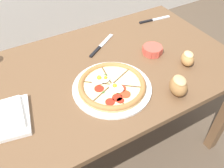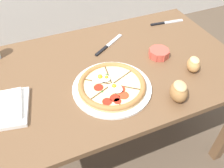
{
  "view_description": "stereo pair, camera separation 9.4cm",
  "coord_description": "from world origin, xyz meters",
  "px_view_note": "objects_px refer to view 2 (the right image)",
  "views": [
    {
      "loc": [
        -0.43,
        -0.84,
        1.53
      ],
      "look_at": [
        -0.04,
        -0.15,
        0.77
      ],
      "focal_mm": 38.0,
      "sensor_mm": 36.0,
      "label": 1
    },
    {
      "loc": [
        -0.35,
        -0.88,
        1.53
      ],
      "look_at": [
        -0.04,
        -0.15,
        0.77
      ],
      "focal_mm": 38.0,
      "sensor_mm": 36.0,
      "label": 2
    }
  ],
  "objects_px": {
    "bread_piece_near": "(194,64)",
    "knife_main": "(109,45)",
    "ramekin_bowl": "(159,53)",
    "bread_piece_mid": "(179,91)",
    "pizza": "(112,86)",
    "knife_spare": "(166,23)",
    "dining_table": "(108,81)"
  },
  "relations": [
    {
      "from": "bread_piece_near",
      "to": "knife_main",
      "type": "bearing_deg",
      "value": 130.06
    },
    {
      "from": "ramekin_bowl",
      "to": "knife_main",
      "type": "distance_m",
      "value": 0.29
    },
    {
      "from": "ramekin_bowl",
      "to": "bread_piece_mid",
      "type": "distance_m",
      "value": 0.32
    },
    {
      "from": "ramekin_bowl",
      "to": "knife_main",
      "type": "relative_size",
      "value": 0.51
    },
    {
      "from": "knife_main",
      "to": "bread_piece_mid",
      "type": "bearing_deg",
      "value": -108.93
    },
    {
      "from": "pizza",
      "to": "bread_piece_near",
      "type": "height_order",
      "value": "bread_piece_near"
    },
    {
      "from": "bread_piece_mid",
      "to": "knife_spare",
      "type": "distance_m",
      "value": 0.68
    },
    {
      "from": "pizza",
      "to": "bread_piece_mid",
      "type": "distance_m",
      "value": 0.3
    },
    {
      "from": "dining_table",
      "to": "ramekin_bowl",
      "type": "xyz_separation_m",
      "value": [
        0.29,
        -0.02,
        0.12
      ]
    },
    {
      "from": "dining_table",
      "to": "knife_main",
      "type": "bearing_deg",
      "value": 67.25
    },
    {
      "from": "bread_piece_near",
      "to": "bread_piece_mid",
      "type": "distance_m",
      "value": 0.23
    },
    {
      "from": "knife_main",
      "to": "pizza",
      "type": "bearing_deg",
      "value": -142.8
    },
    {
      "from": "pizza",
      "to": "bread_piece_near",
      "type": "xyz_separation_m",
      "value": [
        0.43,
        -0.04,
        0.02
      ]
    },
    {
      "from": "pizza",
      "to": "knife_spare",
      "type": "distance_m",
      "value": 0.71
    },
    {
      "from": "pizza",
      "to": "bread_piece_mid",
      "type": "relative_size",
      "value": 3.03
    },
    {
      "from": "ramekin_bowl",
      "to": "knife_main",
      "type": "height_order",
      "value": "ramekin_bowl"
    },
    {
      "from": "knife_main",
      "to": "knife_spare",
      "type": "relative_size",
      "value": 0.97
    },
    {
      "from": "bread_piece_near",
      "to": "knife_main",
      "type": "distance_m",
      "value": 0.48
    },
    {
      "from": "dining_table",
      "to": "bread_piece_mid",
      "type": "xyz_separation_m",
      "value": [
        0.2,
        -0.32,
        0.15
      ]
    },
    {
      "from": "dining_table",
      "to": "bread_piece_mid",
      "type": "relative_size",
      "value": 11.39
    },
    {
      "from": "ramekin_bowl",
      "to": "bread_piece_mid",
      "type": "height_order",
      "value": "bread_piece_mid"
    },
    {
      "from": "dining_table",
      "to": "ramekin_bowl",
      "type": "distance_m",
      "value": 0.31
    },
    {
      "from": "knife_spare",
      "to": "pizza",
      "type": "bearing_deg",
      "value": -137.27
    },
    {
      "from": "pizza",
      "to": "bread_piece_mid",
      "type": "xyz_separation_m",
      "value": [
        0.25,
        -0.17,
        0.03
      ]
    },
    {
      "from": "dining_table",
      "to": "bread_piece_near",
      "type": "relative_size",
      "value": 13.62
    },
    {
      "from": "bread_piece_near",
      "to": "ramekin_bowl",
      "type": "bearing_deg",
      "value": 119.96
    },
    {
      "from": "ramekin_bowl",
      "to": "bread_piece_near",
      "type": "distance_m",
      "value": 0.2
    },
    {
      "from": "pizza",
      "to": "knife_main",
      "type": "distance_m",
      "value": 0.35
    },
    {
      "from": "dining_table",
      "to": "ramekin_bowl",
      "type": "relative_size",
      "value": 12.4
    },
    {
      "from": "knife_spare",
      "to": "bread_piece_near",
      "type": "bearing_deg",
      "value": -100.55
    },
    {
      "from": "bread_piece_near",
      "to": "bread_piece_mid",
      "type": "relative_size",
      "value": 0.84
    },
    {
      "from": "dining_table",
      "to": "knife_spare",
      "type": "relative_size",
      "value": 6.15
    }
  ]
}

